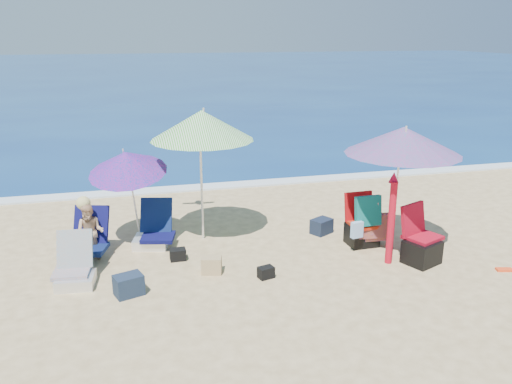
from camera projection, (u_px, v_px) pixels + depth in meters
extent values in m
plane|color=#D8BC84|center=(291.00, 277.00, 8.07)|extent=(120.00, 120.00, 0.00)
cube|color=navy|center=(145.00, 71.00, 49.76)|extent=(120.00, 80.00, 0.12)
cube|color=white|center=(227.00, 185.00, 12.78)|extent=(120.00, 0.50, 0.04)
cylinder|color=white|center=(396.00, 192.00, 8.92)|extent=(0.05, 0.05, 2.00)
cone|color=#D11B7E|center=(403.00, 140.00, 8.55)|extent=(2.43, 2.43, 0.45)
cylinder|color=white|center=(406.00, 130.00, 8.39)|extent=(0.04, 0.04, 0.12)
cylinder|color=white|center=(201.00, 181.00, 9.25)|extent=(0.04, 0.04, 2.17)
cone|color=#23A218|center=(202.00, 125.00, 8.97)|extent=(1.81, 1.81, 0.52)
cylinder|color=white|center=(204.00, 112.00, 8.91)|extent=(0.03, 0.03, 0.14)
cylinder|color=white|center=(134.00, 201.00, 9.21)|extent=(0.16, 0.39, 1.50)
cone|color=#A01689|center=(127.00, 162.00, 8.90)|extent=(1.72, 1.75, 0.70)
cylinder|color=white|center=(123.00, 152.00, 8.90)|extent=(0.04, 0.06, 0.11)
cylinder|color=red|center=(391.00, 223.00, 8.38)|extent=(0.13, 0.13, 1.37)
cone|color=#B30C2E|center=(394.00, 177.00, 8.22)|extent=(0.18, 0.18, 0.17)
cube|color=#0B0C3F|center=(158.00, 237.00, 9.11)|extent=(0.65, 0.60, 0.07)
cube|color=#0D1D4A|center=(156.00, 215.00, 9.32)|extent=(0.61, 0.44, 0.59)
cube|color=white|center=(151.00, 242.00, 9.20)|extent=(0.68, 0.63, 0.18)
cube|color=#E97C52|center=(72.00, 272.00, 7.81)|extent=(0.57, 0.51, 0.06)
cube|color=#C36A44|center=(75.00, 249.00, 7.95)|extent=(0.55, 0.36, 0.56)
cube|color=silver|center=(76.00, 281.00, 7.77)|extent=(0.59, 0.53, 0.17)
cube|color=#A30B1E|center=(423.00, 237.00, 8.57)|extent=(0.68, 0.65, 0.06)
cube|color=#A20B1F|center=(413.00, 219.00, 8.60)|extent=(0.55, 0.35, 0.54)
cube|color=black|center=(422.00, 252.00, 8.51)|extent=(0.66, 0.63, 0.38)
cube|color=#B8240D|center=(364.00, 224.00, 9.19)|extent=(0.53, 0.48, 0.06)
cube|color=#AA0C0F|center=(359.00, 206.00, 9.32)|extent=(0.52, 0.16, 0.52)
cube|color=black|center=(362.00, 235.00, 9.26)|extent=(0.51, 0.46, 0.37)
cube|color=#097B61|center=(368.00, 211.00, 8.93)|extent=(0.47, 0.18, 0.53)
cube|color=#95C1EE|center=(357.00, 230.00, 8.85)|extent=(0.22, 0.13, 0.28)
imported|color=tan|center=(373.00, 223.00, 9.11)|extent=(0.33, 0.24, 0.85)
cube|color=#4A0F6D|center=(371.00, 235.00, 9.27)|extent=(0.52, 0.47, 0.06)
cube|color=#3F0E62|center=(375.00, 226.00, 9.08)|extent=(0.61, 0.28, 0.44)
sphere|color=black|center=(374.00, 204.00, 9.10)|extent=(0.21, 0.21, 0.21)
imported|color=tan|center=(90.00, 232.00, 8.58)|extent=(0.54, 0.47, 0.95)
cube|color=#0D1B4A|center=(88.00, 249.00, 8.59)|extent=(0.69, 0.64, 0.07)
cube|color=#0B0B40|center=(91.00, 224.00, 8.82)|extent=(0.64, 0.48, 0.61)
sphere|color=#D0C678|center=(83.00, 203.00, 8.55)|extent=(0.23, 0.23, 0.23)
cube|color=#1B273B|center=(129.00, 285.00, 7.50)|extent=(0.46, 0.39, 0.30)
cube|color=black|center=(178.00, 254.00, 8.66)|extent=(0.26, 0.19, 0.19)
cube|color=tan|center=(212.00, 265.00, 8.18)|extent=(0.36, 0.29, 0.27)
cube|color=#161F32|center=(322.00, 226.00, 9.79)|extent=(0.46, 0.42, 0.28)
cube|color=black|center=(266.00, 272.00, 8.03)|extent=(0.27, 0.22, 0.18)
cube|color=#FC451A|center=(504.00, 270.00, 8.29)|extent=(0.27, 0.17, 0.03)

